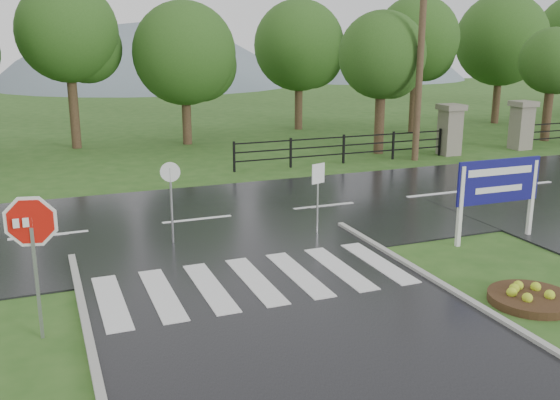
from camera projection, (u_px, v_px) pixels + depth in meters
name	position (u px, v px, depth m)	size (l,w,h in m)	color
main_road	(197.00, 221.00, 17.81)	(90.00, 8.00, 0.04)	black
crosswalk	(255.00, 280.00, 13.29)	(6.50, 2.80, 0.02)	silver
pillar_west	(450.00, 129.00, 27.53)	(1.00, 1.00, 2.24)	gray
pillar_east	(522.00, 124.00, 28.95)	(1.00, 1.00, 2.24)	gray
fence_west	(344.00, 146.00, 25.78)	(9.58, 0.08, 1.20)	black
hills	(114.00, 220.00, 72.47)	(102.00, 48.00, 48.00)	slate
treeline	(147.00, 144.00, 30.76)	(83.20, 5.20, 10.00)	#224916
stop_sign	(32.00, 234.00, 10.42)	(1.18, 0.29, 2.72)	#939399
estate_billboard	(498.00, 185.00, 15.69)	(2.45, 0.10, 2.15)	silver
flower_bed	(531.00, 297.00, 12.29)	(1.66, 1.66, 0.33)	#332111
reg_sign_small	(318.00, 184.00, 16.19)	(0.41, 0.15, 1.93)	#939399
reg_sign_round	(171.00, 193.00, 15.42)	(0.48, 0.17, 2.13)	#939399
utility_pole_east	(420.00, 57.00, 25.55)	(1.49, 0.36, 8.44)	#473523
entrance_tree_left	(382.00, 56.00, 27.12)	(3.81, 3.81, 6.25)	#3D2B1C
entrance_tree_right	(553.00, 61.00, 30.65)	(3.23, 3.23, 5.59)	#3D2B1C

